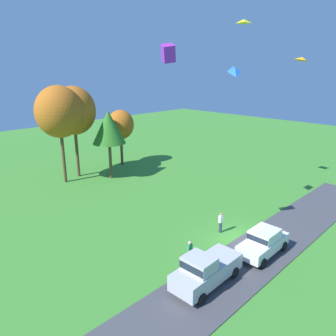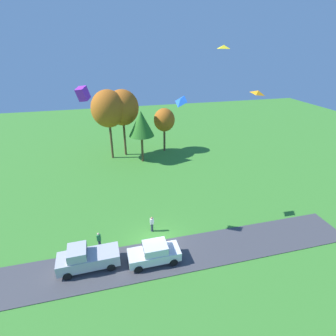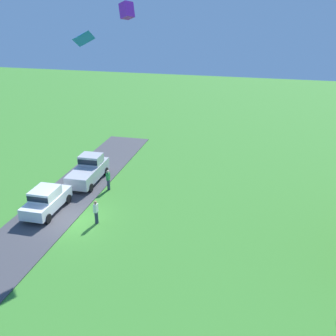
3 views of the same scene
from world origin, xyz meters
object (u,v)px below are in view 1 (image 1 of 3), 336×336
Objects in this scene: tree_far_left at (109,127)px; car_pickup_by_flagpole at (205,270)px; tree_center_back at (121,125)px; person_beside_suv at (221,222)px; kite_diamond_mid_center at (235,70)px; tree_left_of_center at (59,112)px; kite_box_trailing_tail at (168,53)px; kite_diamond_high_left at (244,21)px; car_sedan_far_end at (263,241)px; person_on_lawn at (189,252)px; tree_lone_near at (74,111)px; kite_diamond_topmost at (302,59)px.

car_pickup_by_flagpole is at bearing -111.33° from tree_far_left.
person_beside_suv is at bearing -106.84° from tree_center_back.
tree_far_left reaches higher than car_pickup_by_flagpole.
tree_far_left is 7.53× the size of kite_diamond_mid_center.
kite_box_trailing_tail reaches higher than tree_left_of_center.
tree_left_of_center is 10.18× the size of kite_diamond_mid_center.
tree_left_of_center reaches higher than car_pickup_by_flagpole.
kite_box_trailing_tail is (-8.10, -0.55, 1.03)m from kite_diamond_mid_center.
kite_diamond_high_left reaches higher than tree_center_back.
tree_center_back is (4.45, 3.62, -0.68)m from tree_far_left.
tree_far_left is 18.06m from kite_diamond_high_left.
tree_far_left is at bearing 83.35° from car_sedan_far_end.
kite_diamond_mid_center reaches higher than car_pickup_by_flagpole.
tree_left_of_center reaches higher than tree_far_left.
kite_diamond_mid_center reaches higher than person_beside_suv.
tree_center_back is 20.97m from kite_diamond_mid_center.
tree_left_of_center is (2.48, 21.21, 7.19)m from person_on_lawn.
tree_lone_near reaches higher than person_beside_suv.
kite_box_trailing_tail reaches higher than car_pickup_by_flagpole.
kite_box_trailing_tail reaches higher than car_sedan_far_end.
car_sedan_far_end reaches higher than person_on_lawn.
kite_diamond_high_left is at bearing -84.03° from tree_center_back.
kite_box_trailing_tail is at bearing -176.12° from kite_diamond_mid_center.
person_beside_suv and person_on_lawn have the same top height.
car_pickup_by_flagpole is 7.03m from person_beside_suv.
kite_diamond_topmost is (9.58, 2.88, 12.39)m from car_sedan_far_end.
tree_left_of_center is 11.09× the size of kite_box_trailing_tail.
kite_diamond_topmost is 14.10m from kite_box_trailing_tail.
person_beside_suv is at bearing -152.57° from kite_diamond_high_left.
person_on_lawn is at bearing 179.86° from kite_diamond_topmost.
person_on_lawn is 25.44m from tree_center_back.
tree_center_back is (6.38, 21.07, 4.59)m from person_beside_suv.
tree_center_back is at bearing 80.68° from kite_diamond_mid_center.
tree_left_of_center is 9.44m from tree_center_back.
tree_far_left is 19.27m from kite_box_trailing_tail.
kite_box_trailing_tail is (-6.85, -16.42, 7.39)m from tree_far_left.
kite_diamond_high_left is 6.43m from kite_diamond_topmost.
tree_left_of_center is at bearing 124.26° from kite_diamond_high_left.
kite_diamond_high_left reaches higher than kite_diamond_mid_center.
kite_diamond_mid_center is at bearing -99.32° from tree_center_back.
kite_diamond_high_left is at bearing 43.58° from car_sedan_far_end.
tree_far_left is 7.70× the size of kite_diamond_topmost.
kite_diamond_mid_center is (9.36, 4.90, 11.40)m from car_pickup_by_flagpole.
car_sedan_far_end is 13.32m from kite_diamond_mid_center.
tree_lone_near is at bearing 20.76° from tree_left_of_center.
car_sedan_far_end is 4.12m from person_beside_suv.
tree_center_back is at bearing 1.49° from tree_lone_near.
tree_far_left is at bearing 68.67° from car_pickup_by_flagpole.
person_beside_suv is at bearing -88.86° from tree_lone_near.
tree_lone_near is at bearing 124.23° from tree_far_left.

